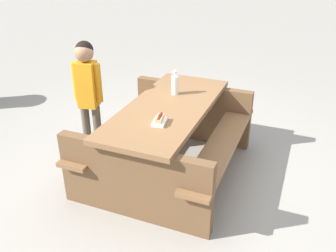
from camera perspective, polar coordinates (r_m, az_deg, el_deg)
The scene contains 5 objects.
ground_plane at distance 3.92m, azimuth 0.00°, elevation -6.85°, with size 30.00×30.00×0.00m, color gray.
picnic_table at distance 3.69m, azimuth 0.00°, elevation -1.11°, with size 2.17×1.93×0.75m.
soda_bottle at distance 3.79m, azimuth 1.11°, elevation 6.72°, with size 0.08×0.08×0.26m.
hotdog_tray at distance 3.19m, azimuth -1.33°, elevation 0.92°, with size 0.20×0.14×0.08m.
child_in_coat at distance 3.96m, azimuth -12.53°, elevation 6.32°, with size 0.21×0.32×1.29m.
Camera 1 is at (3.25, 0.12, 2.19)m, focal length 38.81 mm.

